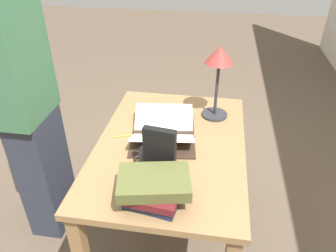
% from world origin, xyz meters
% --- Properties ---
extents(ground_plane, '(12.00, 12.00, 0.00)m').
position_xyz_m(ground_plane, '(0.00, 0.00, 0.00)').
color(ground_plane, brown).
extents(reading_desk, '(1.13, 0.78, 0.74)m').
position_xyz_m(reading_desk, '(0.00, 0.00, 0.63)').
color(reading_desk, '#937047').
rests_on(reading_desk, ground_plane).
extents(open_book, '(0.48, 0.40, 0.09)m').
position_xyz_m(open_book, '(-0.08, -0.05, 0.77)').
color(open_book, '#38281E').
rests_on(open_book, reading_desk).
extents(book_stack_tall, '(0.26, 0.33, 0.13)m').
position_xyz_m(book_stack_tall, '(0.41, -0.01, 0.81)').
color(book_stack_tall, '#1E284C').
rests_on(book_stack_tall, reading_desk).
extents(book_standing_upright, '(0.06, 0.15, 0.25)m').
position_xyz_m(book_standing_upright, '(0.24, -0.01, 0.86)').
color(book_standing_upright, black).
rests_on(book_standing_upright, reading_desk).
extents(reading_lamp, '(0.16, 0.16, 0.43)m').
position_xyz_m(reading_lamp, '(-0.33, 0.22, 1.07)').
color(reading_lamp, '#2D2D33').
rests_on(reading_lamp, reading_desk).
extents(coffee_mug, '(0.10, 0.12, 0.10)m').
position_xyz_m(coffee_mug, '(0.19, -0.08, 0.79)').
color(coffee_mug, '#28282D').
rests_on(coffee_mug, reading_desk).
extents(pencil, '(0.06, 0.13, 0.01)m').
position_xyz_m(pencil, '(-0.03, -0.25, 0.74)').
color(pencil, gold).
rests_on(pencil, reading_desk).
extents(person_reader, '(0.36, 0.22, 1.74)m').
position_xyz_m(person_reader, '(-0.01, -0.79, 0.86)').
color(person_reader, '#2D3342').
rests_on(person_reader, ground_plane).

